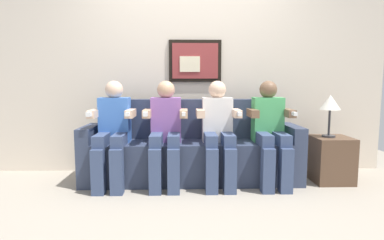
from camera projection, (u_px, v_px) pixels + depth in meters
The scene contains 9 objects.
ground_plane at pixel (192, 189), 3.25m from camera, with size 6.20×6.20×0.00m, color #9E9384.
back_wall_assembly at pixel (191, 65), 3.86m from camera, with size 4.77×0.10×2.60m.
couch at pixel (192, 153), 3.54m from camera, with size 2.37×0.58×0.90m.
person_leftmost at pixel (113, 129), 3.31m from camera, with size 0.46×0.56×1.11m.
person_left_center at pixel (166, 129), 3.33m from camera, with size 0.46×0.56×1.11m.
person_right_center at pixel (218, 129), 3.34m from camera, with size 0.46×0.56×1.11m.
person_rightmost at pixel (270, 128), 3.36m from camera, with size 0.46×0.56×1.11m.
side_table_right at pixel (331, 159), 3.48m from camera, with size 0.40×0.40×0.50m.
table_lamp at pixel (330, 104), 3.41m from camera, with size 0.22×0.22×0.46m.
Camera 1 is at (-0.09, -3.14, 1.08)m, focal length 29.60 mm.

